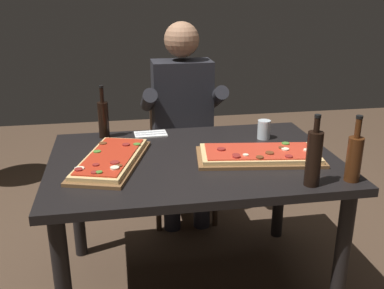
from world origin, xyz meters
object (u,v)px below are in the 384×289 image
(pizza_rectangular_front, at_px, (259,155))
(vinegar_bottle_green, at_px, (314,158))
(dining_table, at_px, (194,175))
(wine_bottle_dark, at_px, (103,118))
(tumbler_near_camera, at_px, (264,131))
(pizza_rectangular_left, at_px, (111,159))
(oil_bottle_amber, at_px, (354,157))
(diner_chair, at_px, (181,146))
(seated_diner, at_px, (183,116))

(pizza_rectangular_front, distance_m, vinegar_bottle_green, 0.37)
(dining_table, relative_size, pizza_rectangular_front, 2.20)
(pizza_rectangular_front, relative_size, wine_bottle_dark, 2.18)
(vinegar_bottle_green, xyz_separation_m, tumbler_near_camera, (-0.00, 0.61, -0.08))
(dining_table, bearing_deg, pizza_rectangular_left, -178.88)
(dining_table, distance_m, pizza_rectangular_front, 0.34)
(pizza_rectangular_left, height_order, tumbler_near_camera, tumbler_near_camera)
(vinegar_bottle_green, bearing_deg, wine_bottle_dark, 137.77)
(wine_bottle_dark, height_order, tumbler_near_camera, wine_bottle_dark)
(oil_bottle_amber, relative_size, tumbler_near_camera, 2.81)
(dining_table, height_order, pizza_rectangular_left, pizza_rectangular_left)
(wine_bottle_dark, height_order, diner_chair, wine_bottle_dark)
(dining_table, height_order, oil_bottle_amber, oil_bottle_amber)
(pizza_rectangular_front, relative_size, seated_diner, 0.48)
(pizza_rectangular_front, bearing_deg, oil_bottle_amber, -45.06)
(pizza_rectangular_front, bearing_deg, seated_diner, 107.19)
(oil_bottle_amber, bearing_deg, tumbler_near_camera, 108.08)
(dining_table, distance_m, wine_bottle_dark, 0.62)
(pizza_rectangular_front, distance_m, pizza_rectangular_left, 0.71)
(oil_bottle_amber, height_order, vinegar_bottle_green, vinegar_bottle_green)
(dining_table, bearing_deg, oil_bottle_amber, -31.59)
(pizza_rectangular_front, height_order, pizza_rectangular_left, same)
(diner_chair, bearing_deg, oil_bottle_amber, -65.56)
(pizza_rectangular_left, height_order, wine_bottle_dark, wine_bottle_dark)
(vinegar_bottle_green, relative_size, diner_chair, 0.36)
(tumbler_near_camera, relative_size, diner_chair, 0.12)
(tumbler_near_camera, bearing_deg, diner_chair, 119.89)
(wine_bottle_dark, bearing_deg, pizza_rectangular_front, -31.70)
(oil_bottle_amber, bearing_deg, pizza_rectangular_front, 134.94)
(pizza_rectangular_front, bearing_deg, diner_chair, 105.07)
(dining_table, height_order, diner_chair, diner_chair)
(pizza_rectangular_left, bearing_deg, diner_chair, 61.80)
(pizza_rectangular_front, relative_size, tumbler_near_camera, 6.14)
(seated_diner, bearing_deg, pizza_rectangular_left, -121.92)
(dining_table, distance_m, pizza_rectangular_left, 0.42)
(seated_diner, bearing_deg, vinegar_bottle_green, -71.80)
(tumbler_near_camera, bearing_deg, vinegar_bottle_green, -89.54)
(wine_bottle_dark, distance_m, vinegar_bottle_green, 1.17)
(wine_bottle_dark, height_order, oil_bottle_amber, same)
(tumbler_near_camera, bearing_deg, seated_diner, 125.28)
(dining_table, bearing_deg, wine_bottle_dark, 138.01)
(pizza_rectangular_left, height_order, oil_bottle_amber, oil_bottle_amber)
(pizza_rectangular_front, relative_size, oil_bottle_amber, 2.18)
(vinegar_bottle_green, bearing_deg, pizza_rectangular_front, 110.61)
(wine_bottle_dark, bearing_deg, tumbler_near_camera, -11.47)
(dining_table, distance_m, vinegar_bottle_green, 0.63)
(wine_bottle_dark, relative_size, oil_bottle_amber, 1.00)
(oil_bottle_amber, xyz_separation_m, seated_diner, (-0.56, 1.12, -0.11))
(oil_bottle_amber, distance_m, tumbler_near_camera, 0.63)
(pizza_rectangular_left, bearing_deg, pizza_rectangular_front, -4.95)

